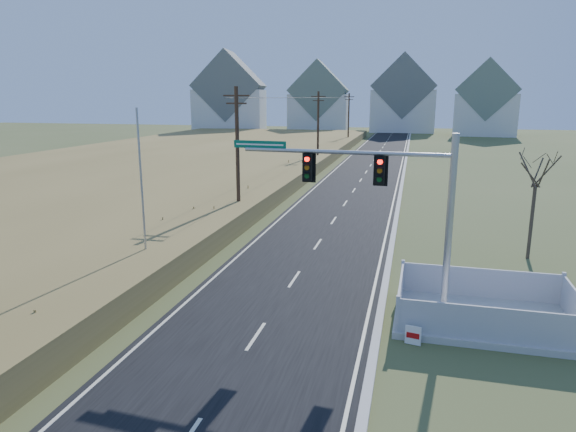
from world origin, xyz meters
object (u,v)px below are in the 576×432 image
object	(u,v)px
fence_enclosure	(484,316)
bare_tree	(537,167)
traffic_signal_mast	(399,205)
open_sign	(413,335)
flagpole	(143,211)

from	to	relation	value
fence_enclosure	bare_tree	size ratio (longest dim) A/B	1.09
fence_enclosure	bare_tree	world-z (taller)	bare_tree
traffic_signal_mast	bare_tree	xyz separation A→B (m)	(6.57, 8.73, 0.49)
fence_enclosure	bare_tree	bearing A→B (deg)	71.00
open_sign	bare_tree	world-z (taller)	bare_tree
fence_enclosure	flagpole	xyz separation A→B (m)	(-14.95, 1.87, 2.84)
flagpole	traffic_signal_mast	bearing A→B (deg)	-7.90
traffic_signal_mast	fence_enclosure	bearing A→B (deg)	-0.25
flagpole	bare_tree	bearing A→B (deg)	21.33
traffic_signal_mast	open_sign	world-z (taller)	traffic_signal_mast
traffic_signal_mast	flagpole	bearing A→B (deg)	176.24
fence_enclosure	bare_tree	xyz separation A→B (m)	(3.26, 8.98, 4.55)
fence_enclosure	open_sign	bearing A→B (deg)	-135.60
bare_tree	traffic_signal_mast	bearing A→B (deg)	-126.97
traffic_signal_mast	bare_tree	distance (m)	10.94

